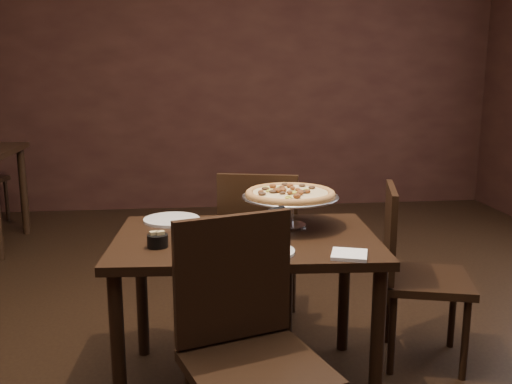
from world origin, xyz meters
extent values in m
cube|color=black|center=(0.00, 0.00, -0.01)|extent=(6.00, 7.00, 0.02)
cube|color=black|center=(0.00, 3.51, 1.40)|extent=(6.00, 0.02, 2.80)
cube|color=black|center=(0.08, -0.04, 0.69)|extent=(1.18, 0.82, 0.04)
cylinder|color=black|center=(-0.45, -0.33, 0.33)|extent=(0.06, 0.06, 0.67)
cylinder|color=black|center=(0.57, -0.39, 0.33)|extent=(0.06, 0.06, 0.67)
cylinder|color=black|center=(-0.41, 0.31, 0.33)|extent=(0.06, 0.06, 0.67)
cylinder|color=black|center=(0.60, 0.25, 0.33)|extent=(0.06, 0.06, 0.67)
cylinder|color=black|center=(-1.62, 2.67, 0.38)|extent=(0.06, 0.06, 0.76)
cylinder|color=#B0B0B7|center=(0.30, 0.11, 0.71)|extent=(0.15, 0.15, 0.01)
cylinder|color=#B0B0B7|center=(0.30, 0.11, 0.78)|extent=(0.03, 0.03, 0.12)
cylinder|color=#B0B0B7|center=(0.30, 0.11, 0.84)|extent=(0.11, 0.11, 0.01)
cylinder|color=#A5A5AB|center=(0.30, 0.11, 0.85)|extent=(0.43, 0.43, 0.01)
torus|color=#A5A5AB|center=(0.30, 0.11, 0.85)|extent=(0.45, 0.45, 0.01)
cylinder|color=#A05E30|center=(0.30, 0.11, 0.86)|extent=(0.40, 0.40, 0.01)
torus|color=#A05E30|center=(0.30, 0.11, 0.86)|extent=(0.42, 0.42, 0.03)
cylinder|color=tan|center=(0.30, 0.11, 0.87)|extent=(0.34, 0.34, 0.01)
cylinder|color=#EEE9B9|center=(-0.03, -0.24, 0.74)|extent=(0.05, 0.05, 0.07)
cylinder|color=#B0B0B7|center=(-0.03, -0.24, 0.78)|extent=(0.06, 0.06, 0.02)
ellipsoid|color=#B0B0B7|center=(-0.03, -0.24, 0.80)|extent=(0.03, 0.03, 0.01)
cylinder|color=#9B1B0E|center=(-0.09, -0.11, 0.75)|extent=(0.06, 0.06, 0.08)
cylinder|color=#B0B0B7|center=(-0.09, -0.11, 0.79)|extent=(0.06, 0.06, 0.02)
ellipsoid|color=#B0B0B7|center=(-0.09, -0.11, 0.81)|extent=(0.03, 0.03, 0.01)
cylinder|color=black|center=(-0.29, -0.15, 0.73)|extent=(0.09, 0.09, 0.05)
cube|color=tan|center=(-0.31, -0.15, 0.75)|extent=(0.04, 0.03, 0.06)
cube|color=tan|center=(-0.28, -0.15, 0.75)|extent=(0.04, 0.03, 0.06)
cube|color=white|center=(0.45, -0.36, 0.71)|extent=(0.17, 0.17, 0.01)
cylinder|color=silver|center=(-0.25, 0.26, 0.71)|extent=(0.27, 0.27, 0.01)
cylinder|color=silver|center=(0.12, -0.28, 0.71)|extent=(0.25, 0.25, 0.01)
cone|color=#B0B0B7|center=(0.19, -0.16, 0.85)|extent=(0.14, 0.14, 0.00)
cylinder|color=black|center=(0.19, -0.16, 0.85)|extent=(0.09, 0.09, 0.02)
cube|color=black|center=(0.23, 0.61, 0.43)|extent=(0.50, 0.50, 0.04)
cube|color=black|center=(0.18, 0.43, 0.68)|extent=(0.41, 0.13, 0.44)
cylinder|color=black|center=(0.43, 0.73, 0.20)|extent=(0.04, 0.04, 0.41)
cylinder|color=black|center=(0.10, 0.81, 0.20)|extent=(0.04, 0.04, 0.41)
cylinder|color=black|center=(0.35, 0.41, 0.20)|extent=(0.04, 0.04, 0.41)
cylinder|color=black|center=(0.02, 0.49, 0.20)|extent=(0.04, 0.04, 0.41)
cube|color=black|center=(0.05, -0.71, 0.44)|extent=(0.55, 0.55, 0.04)
cube|color=black|center=(-0.01, -0.52, 0.70)|extent=(0.42, 0.17, 0.45)
cube|color=black|center=(0.97, 0.09, 0.42)|extent=(0.50, 0.50, 0.04)
cube|color=black|center=(0.79, 0.14, 0.66)|extent=(0.14, 0.40, 0.43)
cylinder|color=black|center=(1.08, -0.11, 0.20)|extent=(0.03, 0.03, 0.40)
cylinder|color=black|center=(1.17, 0.21, 0.20)|extent=(0.03, 0.03, 0.40)
cylinder|color=black|center=(0.77, -0.02, 0.20)|extent=(0.03, 0.03, 0.40)
cylinder|color=black|center=(0.85, 0.30, 0.20)|extent=(0.03, 0.03, 0.40)
cylinder|color=black|center=(-1.92, 3.17, 0.20)|extent=(0.03, 0.03, 0.40)
camera|label=1|loc=(-0.15, -2.41, 1.41)|focal=40.00mm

